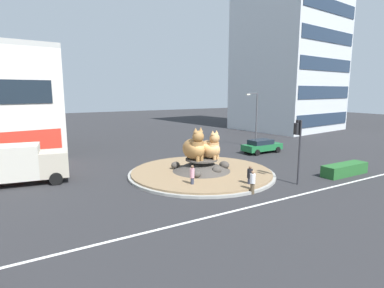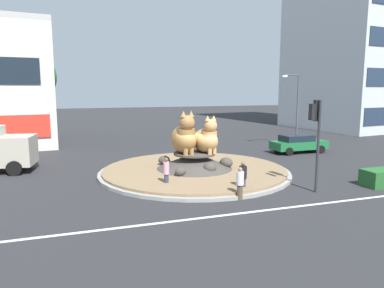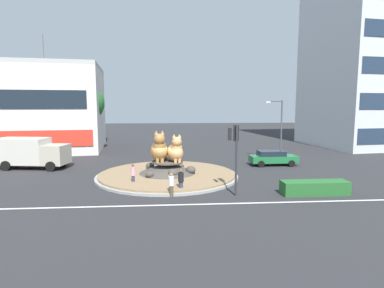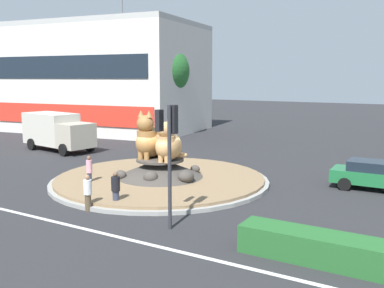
{
  "view_description": "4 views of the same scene",
  "coord_description": "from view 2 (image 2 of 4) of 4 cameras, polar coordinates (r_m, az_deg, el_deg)",
  "views": [
    {
      "loc": [
        -13.08,
        -20.58,
        6.66
      ],
      "look_at": [
        -1.02,
        -0.24,
        2.62
      ],
      "focal_mm": 29.15,
      "sensor_mm": 36.0,
      "label": 1
    },
    {
      "loc": [
        -7.11,
        -20.7,
        5.2
      ],
      "look_at": [
        0.32,
        1.43,
        1.61
      ],
      "focal_mm": 33.89,
      "sensor_mm": 36.0,
      "label": 2
    },
    {
      "loc": [
        0.13,
        -25.51,
        5.88
      ],
      "look_at": [
        1.99,
        -0.96,
        2.84
      ],
      "focal_mm": 29.15,
      "sensor_mm": 36.0,
      "label": 3
    },
    {
      "loc": [
        13.16,
        -18.86,
        5.64
      ],
      "look_at": [
        1.26,
        1.26,
        2.03
      ],
      "focal_mm": 40.52,
      "sensor_mm": 36.0,
      "label": 4
    }
  ],
  "objects": [
    {
      "name": "cat_statue_calico",
      "position": [
        22.11,
        2.29,
        0.8
      ],
      "size": [
        1.69,
        2.45,
        2.32
      ],
      "rotation": [
        0.0,
        0.0,
        -1.35
      ],
      "color": "tan",
      "rests_on": "roundabout_island"
    },
    {
      "name": "pedestrian_black_shirt",
      "position": [
        18.4,
        8.01,
        -5.13
      ],
      "size": [
        0.38,
        0.38,
        1.58
      ],
      "rotation": [
        0.0,
        0.0,
        5.94
      ],
      "color": "#33384C",
      "rests_on": "ground"
    },
    {
      "name": "traffic_light_mast",
      "position": [
        18.97,
        19.0,
        2.84
      ],
      "size": [
        0.73,
        0.52,
        4.64
      ],
      "rotation": [
        0.0,
        0.0,
        1.53
      ],
      "color": "#2D2D33",
      "rests_on": "ground"
    },
    {
      "name": "cat_statue_tabby",
      "position": [
        21.91,
        -1.23,
        1.01
      ],
      "size": [
        1.63,
        2.65,
        2.61
      ],
      "rotation": [
        0.0,
        0.0,
        -1.48
      ],
      "color": "#9E703D",
      "rests_on": "roundabout_island"
    },
    {
      "name": "ground_plane",
      "position": [
        22.5,
        0.38,
        -4.63
      ],
      "size": [
        160.0,
        160.0,
        0.0
      ],
      "primitive_type": "plane",
      "color": "#28282B"
    },
    {
      "name": "pedestrian_pink_shirt",
      "position": [
        19.01,
        -4.06,
        -4.4
      ],
      "size": [
        0.31,
        0.31,
        1.66
      ],
      "rotation": [
        0.0,
        0.0,
        2.46
      ],
      "color": "#33384C",
      "rests_on": "ground"
    },
    {
      "name": "roundabout_island",
      "position": [
        22.41,
        0.41,
        -3.66
      ],
      "size": [
        11.71,
        11.71,
        1.3
      ],
      "color": "gray",
      "rests_on": "ground"
    },
    {
      "name": "hatchback_near_shophouse",
      "position": [
        30.77,
        16.39,
        0.11
      ],
      "size": [
        4.61,
        2.04,
        1.46
      ],
      "rotation": [
        0.0,
        0.0,
        0.02
      ],
      "color": "#1E6B38",
      "rests_on": "ground"
    },
    {
      "name": "broadleaf_tree_behind_island",
      "position": [
        36.79,
        -25.79,
        9.47
      ],
      "size": [
        6.71,
        6.71,
        9.09
      ],
      "color": "brown",
      "rests_on": "ground"
    },
    {
      "name": "streetlight_arm",
      "position": [
        33.89,
        16.01,
        6.0
      ],
      "size": [
        1.99,
        0.49,
        6.46
      ],
      "rotation": [
        0.0,
        0.0,
        3.31
      ],
      "color": "#4C4C51",
      "rests_on": "ground"
    },
    {
      "name": "pedestrian_white_shirt",
      "position": [
        17.23,
        7.57,
        -6.08
      ],
      "size": [
        0.35,
        0.35,
        1.57
      ],
      "rotation": [
        0.0,
        0.0,
        4.9
      ],
      "color": "brown",
      "rests_on": "ground"
    },
    {
      "name": "lane_centreline",
      "position": [
        15.87,
        9.37,
        -10.51
      ],
      "size": [
        112.0,
        0.2,
        0.01
      ],
      "primitive_type": "cube",
      "color": "silver",
      "rests_on": "ground"
    }
  ]
}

